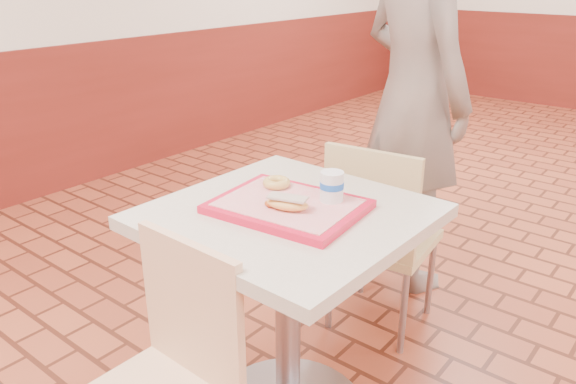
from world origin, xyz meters
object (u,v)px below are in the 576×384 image
Objects in this scene: long_john_donut at (286,203)px; paper_cup at (332,186)px; chair_main_front at (166,375)px; main_table at (288,284)px; ring_donut at (276,183)px; customer at (413,97)px; chair_main_back at (378,231)px; serving_tray at (288,206)px.

paper_cup is at bearing 65.77° from long_john_donut.
paper_cup reaches higher than chair_main_front.
ring_donut is at bearing 145.15° from main_table.
customer is 12.96× the size of long_john_donut.
ring_donut is 0.21m from paper_cup.
paper_cup is at bearing 45.38° from main_table.
customer is (-0.15, 1.64, 0.46)m from chair_main_front.
paper_cup is (0.14, 0.57, 0.42)m from chair_main_front.
ring_donut is 0.63× the size of long_john_donut.
chair_main_back reaches higher than main_table.
customer is at bearing 94.31° from ring_donut.
paper_cup is (0.06, 0.14, 0.03)m from long_john_donut.
long_john_donut is at bearing -114.23° from paper_cup.
long_john_donut is at bearing 80.87° from chair_main_front.
chair_main_front is at bearing 82.48° from chair_main_back.
long_john_donut is 0.16m from paper_cup.
chair_main_back is (0.01, 1.12, 0.01)m from chair_main_front.
chair_main_front and serving_tray have the same top height.
main_table is 0.36m from paper_cup.
serving_tray is (0.00, 0.00, 0.28)m from main_table.
customer reaches higher than ring_donut.
long_john_donut reaches higher than serving_tray.
chair_main_front is 1.71m from customer.
chair_main_back is 9.52× the size of ring_donut.
chair_main_front is 0.97× the size of chair_main_back.
chair_main_back is 0.68m from ring_donut.
chair_main_front is at bearing -95.54° from serving_tray.
main_table is 0.28m from serving_tray.
serving_tray is 0.15m from paper_cup.
serving_tray is at bearing -34.85° from ring_donut.
customer is (-0.19, 1.17, 0.39)m from main_table.
serving_tray is 0.14m from ring_donut.
long_john_donut is (0.03, -0.05, 0.31)m from main_table.
customer is 1.11m from paper_cup.
main_table is 0.31m from long_john_donut.
paper_cup reaches higher than serving_tray.
main_table is at bearing 86.29° from chair_main_back.
customer is at bearing -80.92° from chair_main_back.
customer is 20.21× the size of paper_cup.
chair_main_front is 9.05× the size of paper_cup.
long_john_donut is (0.14, -0.12, 0.00)m from ring_donut.
chair_main_back is (-0.04, 0.65, -0.06)m from main_table.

